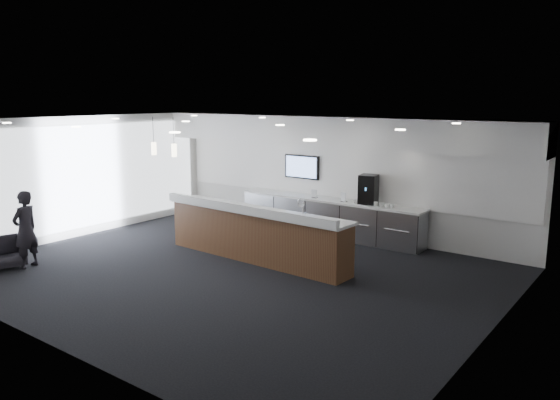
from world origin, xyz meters
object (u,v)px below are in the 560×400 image
Objects in this scene: lounge_guest at (25,229)px; coffee_machine at (368,189)px; armchair at (5,253)px; service_counter at (255,234)px.

coffee_machine is at bearing 127.06° from lounge_guest.
armchair is 0.44× the size of lounge_guest.
coffee_machine is 0.99× the size of armchair.
service_counter is 2.92× the size of lounge_guest.
coffee_machine is 8.06m from armchair.
lounge_guest reaches higher than armchair.
service_counter is at bearing 118.29° from lounge_guest.
service_counter is at bearing -126.05° from coffee_machine.
lounge_guest is (-4.68, -5.95, -0.50)m from coffee_machine.
service_counter is at bearing -32.71° from armchair.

